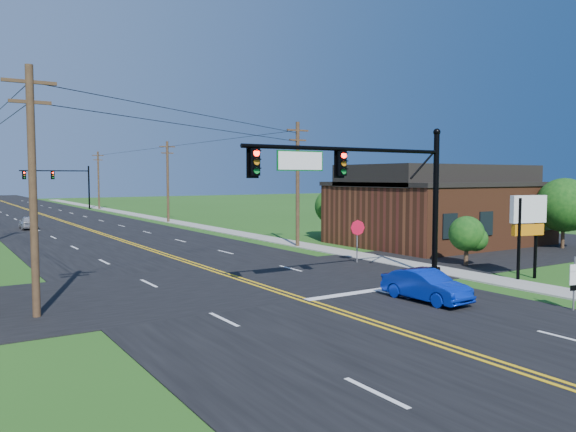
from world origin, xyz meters
TOP-DOWN VIEW (x-y plane):
  - ground at (0.00, 0.00)m, footprint 260.00×260.00m
  - road_main at (0.00, 50.00)m, footprint 16.00×220.00m
  - road_cross at (0.00, 12.00)m, footprint 70.00×10.00m
  - sidewalk at (10.50, 40.00)m, footprint 2.00×160.00m
  - signal_mast_main at (4.34, 8.00)m, footprint 11.30×0.60m
  - signal_mast_far at (4.44, 80.00)m, footprint 10.98×0.60m
  - brick_building at (20.00, 18.00)m, footprint 14.20×11.20m
  - utility_pole_left_a at (-9.50, 10.00)m, footprint 1.80×0.28m
  - utility_pole_right_a at (9.80, 22.00)m, footprint 1.80×0.28m
  - utility_pole_right_b at (9.80, 48.00)m, footprint 1.80×0.28m
  - utility_pole_right_c at (9.80, 78.00)m, footprint 1.80×0.28m
  - tree_right_front at (25.00, 11.00)m, footprint 3.80×3.80m
  - tree_right_back at (16.00, 26.00)m, footprint 3.00×3.00m
  - shrub_corner at (13.00, 9.50)m, footprint 2.00×2.00m
  - blue_car at (4.23, 4.24)m, footprint 1.50×3.92m
  - distant_car at (-4.57, 47.35)m, footprint 1.68×3.88m
  - route_sign at (7.74, 0.08)m, footprint 0.51×0.15m
  - stop_sign at (8.50, 13.70)m, footprint 0.90×0.22m
  - pylon_sign at (12.14, 5.08)m, footprint 2.04×0.71m

SIDE VIEW (x-z plane):
  - ground at x=0.00m, z-range 0.00..0.00m
  - road_main at x=0.00m, z-range 0.00..0.04m
  - road_cross at x=0.00m, z-range 0.00..0.04m
  - sidewalk at x=10.50m, z-range 0.00..0.08m
  - blue_car at x=4.23m, z-range 0.00..1.27m
  - distant_car at x=-4.57m, z-range 0.00..1.30m
  - route_sign at x=7.74m, z-range 0.17..2.25m
  - stop_sign at x=8.50m, z-range 0.56..3.11m
  - shrub_corner at x=13.00m, z-range 0.42..3.28m
  - brick_building at x=20.00m, z-range 0.00..4.70m
  - tree_right_back at x=16.00m, z-range 0.55..4.65m
  - pylon_sign at x=12.14m, z-range 0.96..5.13m
  - tree_right_front at x=25.00m, z-range 0.60..5.60m
  - signal_mast_far at x=4.44m, z-range 0.81..8.29m
  - utility_pole_left_a at x=-9.50m, z-range 0.22..9.22m
  - utility_pole_right_a at x=9.80m, z-range 0.22..9.22m
  - utility_pole_right_b at x=9.80m, z-range 0.22..9.22m
  - utility_pole_right_c at x=9.80m, z-range 0.22..9.22m
  - signal_mast_main at x=4.34m, z-range 1.01..8.49m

